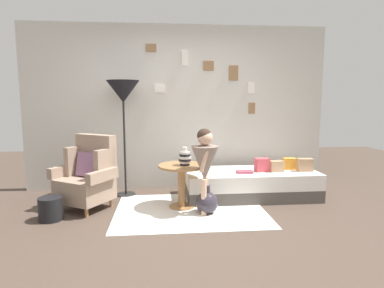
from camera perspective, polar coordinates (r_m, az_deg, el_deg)
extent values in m
plane|color=#4C3D33|center=(3.62, -1.01, -15.58)|extent=(12.00, 12.00, 0.00)
cube|color=beige|center=(5.27, -2.64, 6.32)|extent=(4.80, 0.10, 2.60)
cube|color=olive|center=(5.29, 2.90, 13.57)|extent=(0.17, 0.02, 0.15)
cube|color=#A4A4A2|center=(5.29, 2.91, 13.57)|extent=(0.13, 0.01, 0.12)
cube|color=olive|center=(5.41, 10.44, 6.22)|extent=(0.11, 0.02, 0.18)
cube|color=#B6B6B1|center=(5.41, 10.45, 6.22)|extent=(0.08, 0.01, 0.14)
cube|color=olive|center=(5.35, 7.29, 12.26)|extent=(0.15, 0.02, 0.24)
cube|color=slate|center=(5.35, 7.30, 12.26)|extent=(0.12, 0.01, 0.18)
cube|color=white|center=(5.26, -1.30, 14.83)|extent=(0.09, 0.02, 0.23)
cube|color=#BCBCBB|center=(5.26, -1.29, 14.83)|extent=(0.07, 0.01, 0.18)
cube|color=white|center=(5.21, -5.71, 9.64)|extent=(0.16, 0.02, 0.12)
cube|color=#5C5C5C|center=(5.21, -5.71, 9.64)|extent=(0.13, 0.01, 0.10)
cube|color=olive|center=(5.27, -7.18, 16.41)|extent=(0.16, 0.02, 0.12)
cube|color=#62625C|center=(5.27, -7.18, 16.41)|extent=(0.13, 0.01, 0.09)
cube|color=white|center=(5.41, 10.35, 9.65)|extent=(0.10, 0.02, 0.17)
cube|color=#B1B1AB|center=(5.41, 10.36, 9.65)|extent=(0.08, 0.01, 0.14)
cube|color=silver|center=(4.32, -0.32, -11.58)|extent=(1.93, 1.46, 0.01)
cylinder|color=#9E7042|center=(4.62, -22.31, -10.15)|extent=(0.04, 0.04, 0.12)
cylinder|color=#9E7042|center=(4.28, -18.02, -11.37)|extent=(0.04, 0.04, 0.12)
cylinder|color=#9E7042|center=(4.91, -18.31, -8.90)|extent=(0.04, 0.04, 0.12)
cylinder|color=#9E7042|center=(4.59, -14.02, -9.90)|extent=(0.04, 0.04, 0.12)
cube|color=gray|center=(4.53, -18.29, -7.52)|extent=(0.81, 0.79, 0.30)
cube|color=gray|center=(4.60, -16.49, -1.80)|extent=(0.58, 0.44, 0.55)
cube|color=gray|center=(4.71, -19.86, -2.75)|extent=(0.23, 0.30, 0.39)
cube|color=gray|center=(4.35, -15.15, -3.41)|extent=(0.23, 0.30, 0.39)
cube|color=gray|center=(4.71, -21.42, -4.36)|extent=(0.35, 0.47, 0.14)
cube|color=gray|center=(4.24, -15.45, -5.39)|extent=(0.35, 0.47, 0.14)
cube|color=gray|center=(4.53, -17.58, -3.47)|extent=(0.39, 0.33, 0.33)
cube|color=#4C4742|center=(4.94, 10.28, -8.16)|extent=(1.91, 0.81, 0.18)
cube|color=white|center=(4.89, 10.33, -5.90)|extent=(1.91, 0.81, 0.22)
cube|color=tan|center=(5.02, 19.22, -3.48)|extent=(0.22, 0.13, 0.19)
cube|color=orange|center=(5.09, 16.75, -3.32)|extent=(0.19, 0.14, 0.17)
cube|color=tan|center=(4.87, 14.58, -3.79)|extent=(0.21, 0.15, 0.16)
cube|color=#D64C56|center=(4.82, 12.20, -3.61)|extent=(0.21, 0.15, 0.19)
cylinder|color=#9E7042|center=(4.45, -1.80, -10.92)|extent=(0.34, 0.34, 0.02)
cylinder|color=#9E7042|center=(4.37, -1.82, -7.48)|extent=(0.10, 0.10, 0.53)
cylinder|color=#9E7042|center=(4.30, -1.83, -3.87)|extent=(0.62, 0.62, 0.03)
cylinder|color=black|center=(4.26, -1.25, -3.56)|extent=(0.13, 0.13, 0.03)
cylinder|color=white|center=(4.26, -1.26, -3.16)|extent=(0.15, 0.15, 0.03)
cylinder|color=black|center=(4.25, -1.26, -2.76)|extent=(0.17, 0.17, 0.03)
cylinder|color=white|center=(4.25, -1.26, -2.36)|extent=(0.17, 0.17, 0.03)
cylinder|color=black|center=(4.24, -1.26, -1.96)|extent=(0.15, 0.15, 0.03)
cylinder|color=white|center=(4.24, -1.26, -1.56)|extent=(0.13, 0.13, 0.03)
cylinder|color=white|center=(4.23, -1.26, -0.95)|extent=(0.06, 0.06, 0.06)
cylinder|color=black|center=(5.09, -11.51, -8.64)|extent=(0.28, 0.28, 0.02)
cylinder|color=black|center=(4.92, -11.77, 0.52)|extent=(0.03, 0.03, 1.61)
cone|color=black|center=(4.89, -12.01, 8.99)|extent=(0.48, 0.48, 0.32)
cylinder|color=#D8AD8E|center=(4.08, 2.08, -9.40)|extent=(0.07, 0.07, 0.46)
cylinder|color=#D8AD8E|center=(4.17, 2.38, -9.01)|extent=(0.07, 0.07, 0.46)
cone|color=gray|center=(4.02, 2.26, -3.47)|extent=(0.34, 0.34, 0.44)
cylinder|color=gray|center=(4.00, 2.28, -1.41)|extent=(0.17, 0.17, 0.17)
cylinder|color=#D8AD8E|center=(3.89, 2.19, -2.92)|extent=(0.13, 0.09, 0.30)
cylinder|color=#D8AD8E|center=(4.12, 2.89, -2.31)|extent=(0.13, 0.09, 0.30)
sphere|color=#D8AD8E|center=(3.97, 2.29, 1.12)|extent=(0.19, 0.19, 0.19)
sphere|color=#38281E|center=(3.97, 2.15, 1.46)|extent=(0.18, 0.18, 0.18)
cube|color=#AA4457|center=(4.71, 9.18, -4.83)|extent=(0.24, 0.18, 0.03)
sphere|color=#332D38|center=(4.18, 2.62, -10.26)|extent=(0.28, 0.28, 0.28)
cylinder|color=#332D38|center=(4.12, 2.64, -7.85)|extent=(0.08, 0.08, 0.09)
cylinder|color=black|center=(4.31, -23.57, -10.38)|extent=(0.28, 0.28, 0.28)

